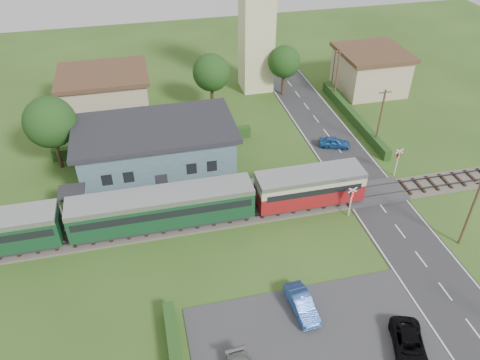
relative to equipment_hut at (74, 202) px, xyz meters
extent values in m
plane|color=#2D4C19|center=(18.00, -5.20, -1.75)|extent=(120.00, 120.00, 0.00)
cube|color=#4C443D|center=(18.00, -3.20, -1.65)|extent=(76.00, 3.20, 0.20)
cube|color=#3F3F47|center=(18.00, -3.92, -1.33)|extent=(76.00, 0.08, 0.15)
cube|color=#3F3F47|center=(18.00, -2.48, -1.33)|extent=(76.00, 0.08, 0.15)
cube|color=#28282B|center=(28.00, -5.20, -1.72)|extent=(6.00, 70.00, 0.05)
cube|color=#333335|center=(16.50, -17.20, -1.71)|extent=(17.00, 9.00, 0.08)
cube|color=#333335|center=(28.00, -3.20, -1.52)|extent=(6.20, 3.40, 0.45)
cube|color=gray|center=(8.00, 0.00, -1.52)|extent=(30.00, 3.00, 0.45)
cube|color=beige|center=(0.00, 0.00, -0.10)|extent=(2.00, 2.00, 2.40)
cube|color=#232328|center=(0.00, 0.00, 1.18)|extent=(2.30, 2.30, 0.15)
cube|color=#3F616D|center=(8.00, 5.80, 0.65)|extent=(15.00, 8.00, 4.80)
cube|color=#232328|center=(8.00, 5.80, 3.30)|extent=(16.00, 9.00, 0.50)
cube|color=#232328|center=(8.00, 1.86, -0.65)|extent=(1.20, 0.12, 2.20)
cube|color=black|center=(3.00, 1.86, 0.65)|extent=(1.00, 0.12, 1.20)
cube|color=black|center=(5.00, 1.86, 0.65)|extent=(1.00, 0.12, 1.20)
cube|color=black|center=(11.00, 1.86, 0.65)|extent=(1.00, 0.12, 1.20)
cube|color=black|center=(13.00, 1.86, 0.65)|extent=(1.00, 0.12, 1.20)
cube|color=#232328|center=(21.27, -3.20, -1.16)|extent=(9.00, 2.20, 0.50)
cube|color=maroon|center=(21.27, -3.20, -0.16)|extent=(10.00, 2.80, 1.80)
cube|color=#C3B79A|center=(21.27, -3.20, 1.09)|extent=(10.00, 2.82, 0.90)
cube|color=black|center=(21.27, -3.20, 0.74)|extent=(9.00, 2.88, 0.60)
cube|color=#A3A4A8|center=(21.27, -3.20, 1.74)|extent=(10.00, 2.90, 0.45)
cube|color=#232328|center=(7.67, -3.20, -1.16)|extent=(15.20, 2.20, 0.50)
cube|color=#123A20|center=(7.67, -3.20, 0.34)|extent=(16.00, 2.80, 2.60)
cube|color=black|center=(7.67, -3.20, 0.74)|extent=(15.40, 2.86, 0.70)
cube|color=#A3A4A8|center=(7.67, -3.20, 1.74)|extent=(16.00, 2.90, 0.50)
cube|color=beige|center=(23.00, 22.80, 5.25)|extent=(4.00, 4.00, 14.00)
cube|color=tan|center=(3.00, 19.80, 0.75)|extent=(10.00, 8.00, 5.00)
cube|color=#472D1E|center=(3.00, 19.80, 3.50)|extent=(10.80, 8.80, 0.50)
cube|color=tan|center=(38.00, 18.80, 0.75)|extent=(8.00, 8.00, 5.00)
cube|color=#472D1E|center=(38.00, 18.80, 3.50)|extent=(8.80, 8.80, 0.50)
cube|color=#193814|center=(32.20, 10.80, -1.15)|extent=(0.80, 18.00, 1.20)
cube|color=#193814|center=(8.00, 10.30, -1.10)|extent=(22.00, 0.80, 1.30)
cylinder|color=#332316|center=(-2.00, 8.80, 0.32)|extent=(0.44, 0.44, 4.12)
sphere|color=#143311|center=(-2.00, 8.80, 3.65)|extent=(5.20, 5.20, 5.20)
cylinder|color=#332316|center=(16.00, 17.80, 0.18)|extent=(0.44, 0.44, 3.85)
sphere|color=#143311|center=(16.00, 17.80, 3.29)|extent=(4.60, 4.60, 4.60)
cylinder|color=#332316|center=(26.00, 19.80, 0.04)|extent=(0.44, 0.44, 3.58)
sphere|color=#143311|center=(26.00, 19.80, 2.93)|extent=(4.20, 4.20, 4.20)
cylinder|color=#473321|center=(32.20, -11.20, 1.75)|extent=(0.22, 0.22, 7.00)
cylinder|color=#473321|center=(32.20, 4.80, 1.75)|extent=(0.22, 0.22, 7.00)
cube|color=#473321|center=(32.20, 4.80, 4.95)|extent=(1.40, 0.10, 0.10)
cylinder|color=#473321|center=(32.20, 16.80, 1.75)|extent=(0.22, 0.22, 7.00)
cube|color=#473321|center=(32.20, 16.80, 4.95)|extent=(1.40, 0.10, 0.10)
cylinder|color=silver|center=(24.40, -5.60, -0.25)|extent=(0.12, 0.12, 3.00)
cube|color=#232328|center=(24.40, -5.60, 0.85)|extent=(0.35, 0.18, 0.55)
sphere|color=#FF190C|center=(24.40, -5.72, 1.00)|extent=(0.14, 0.14, 0.14)
sphere|color=#FF190C|center=(24.40, -5.72, 0.70)|extent=(0.14, 0.14, 0.14)
cube|color=silver|center=(24.40, -5.60, 1.25)|extent=(0.84, 0.05, 0.55)
cube|color=silver|center=(24.40, -5.60, 1.25)|extent=(0.84, 0.05, 0.55)
cylinder|color=silver|center=(31.60, -0.80, -0.25)|extent=(0.12, 0.12, 3.00)
cube|color=#232328|center=(31.60, -0.80, 0.85)|extent=(0.35, 0.18, 0.55)
sphere|color=#FF190C|center=(31.60, -0.92, 1.00)|extent=(0.14, 0.14, 0.14)
sphere|color=#FF190C|center=(31.60, -0.92, 0.70)|extent=(0.14, 0.14, 0.14)
cube|color=silver|center=(31.60, -0.80, 1.25)|extent=(0.84, 0.05, 0.55)
cube|color=silver|center=(31.60, -0.80, 1.25)|extent=(0.84, 0.05, 0.55)
cylinder|color=#3F3F47|center=(-4.00, 14.80, 0.75)|extent=(0.14, 0.14, 5.00)
sphere|color=orange|center=(-4.00, 14.80, 3.25)|extent=(0.30, 0.30, 0.30)
cylinder|color=#3F3F47|center=(34.00, 21.80, 0.75)|extent=(0.14, 0.14, 5.00)
sphere|color=orange|center=(34.00, 21.80, 3.25)|extent=(0.30, 0.30, 0.30)
imported|color=#1E5198|center=(27.67, 5.76, -1.11)|extent=(3.72, 2.57, 1.18)
imported|color=#2F57AA|center=(16.57, -14.78, -1.01)|extent=(1.70, 4.09, 1.31)
imported|color=black|center=(22.50, -19.70, -1.05)|extent=(3.38, 4.89, 1.24)
imported|color=gray|center=(15.42, -0.27, -0.38)|extent=(0.73, 0.55, 1.84)
imported|color=gray|center=(0.16, 0.39, -0.36)|extent=(0.91, 1.05, 1.87)
camera|label=1|loc=(7.05, -35.28, 26.71)|focal=35.00mm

